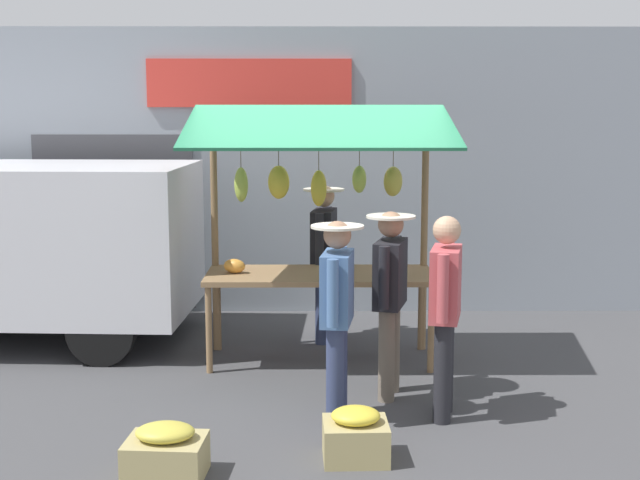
% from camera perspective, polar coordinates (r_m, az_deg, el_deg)
% --- Properties ---
extents(ground_plane, '(40.00, 40.00, 0.00)m').
position_cam_1_polar(ground_plane, '(8.62, -0.01, -7.93)').
color(ground_plane, '#424244').
extents(street_backdrop, '(9.00, 0.30, 3.40)m').
position_cam_1_polar(street_backdrop, '(10.48, -0.40, 4.52)').
color(street_backdrop, '#8C939E').
rests_on(street_backdrop, ground).
extents(market_stall, '(2.50, 1.46, 2.50)m').
position_cam_1_polar(market_stall, '(8.35, -0.07, 2.42)').
color(market_stall, olive).
rests_on(market_stall, ground).
extents(vendor_with_sunhat, '(0.43, 0.70, 1.66)m').
position_cam_1_polar(vendor_with_sunhat, '(9.13, 0.25, -0.63)').
color(vendor_with_sunhat, navy).
rests_on(vendor_with_sunhat, ground).
extents(shopper_in_striped_shirt, '(0.41, 0.68, 1.60)m').
position_cam_1_polar(shopper_in_striped_shirt, '(6.81, 1.14, -4.26)').
color(shopper_in_striped_shirt, navy).
rests_on(shopper_in_striped_shirt, ground).
extents(shopper_in_grey_tee, '(0.42, 0.67, 1.61)m').
position_cam_1_polar(shopper_in_grey_tee, '(7.39, 4.63, -3.22)').
color(shopper_in_grey_tee, '#726656').
rests_on(shopper_in_grey_tee, ground).
extents(shopper_with_shopping_bag, '(0.32, 0.68, 1.64)m').
position_cam_1_polar(shopper_with_shopping_bag, '(6.94, 8.25, -4.08)').
color(shopper_with_shopping_bag, '#232328').
rests_on(shopper_with_shopping_bag, ground).
extents(produce_crate_near, '(0.56, 0.46, 0.38)m').
position_cam_1_polar(produce_crate_near, '(6.09, -10.13, -13.64)').
color(produce_crate_near, tan).
rests_on(produce_crate_near, ground).
extents(produce_crate_side, '(0.47, 0.42, 0.38)m').
position_cam_1_polar(produce_crate_side, '(6.28, 2.36, -12.76)').
color(produce_crate_side, tan).
rests_on(produce_crate_side, ground).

